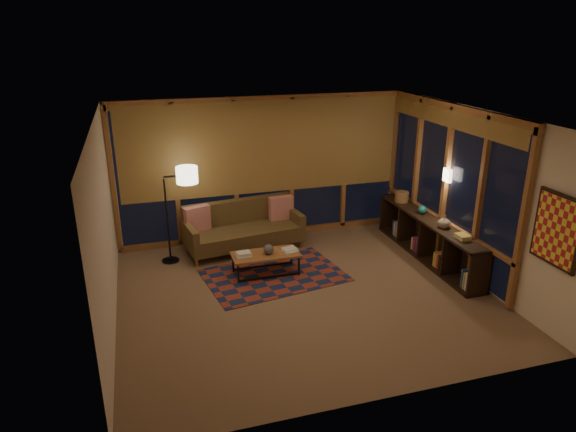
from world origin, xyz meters
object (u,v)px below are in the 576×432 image
object	(u,v)px
sofa	(244,228)
floor_lamp	(167,216)
coffee_table	(266,264)
bookshelf	(428,239)

from	to	relation	value
sofa	floor_lamp	bearing A→B (deg)	177.21
coffee_table	bookshelf	xyz separation A→B (m)	(2.88, -0.21, 0.18)
sofa	bookshelf	distance (m)	3.27
coffee_table	floor_lamp	xyz separation A→B (m)	(-1.47, 0.96, 0.65)
floor_lamp	bookshelf	size ratio (longest dim) A/B	0.57
floor_lamp	bookshelf	distance (m)	4.53
sofa	coffee_table	size ratio (longest dim) A/B	1.89
sofa	coffee_table	bearing A→B (deg)	-91.37
sofa	floor_lamp	size ratio (longest dim) A/B	1.25
sofa	floor_lamp	world-z (taller)	floor_lamp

